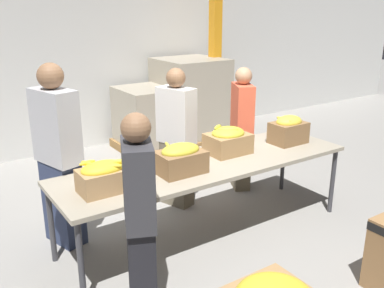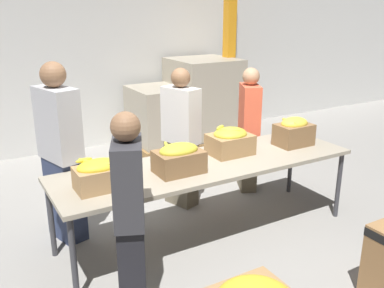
% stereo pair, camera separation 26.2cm
% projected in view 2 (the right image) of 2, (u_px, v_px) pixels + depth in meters
% --- Properties ---
extents(ground_plane, '(30.00, 30.00, 0.00)m').
position_uv_depth(ground_plane, '(207.00, 234.00, 4.39)').
color(ground_plane, gray).
extents(wall_back, '(16.00, 0.08, 4.00)m').
position_uv_depth(wall_back, '(91.00, 21.00, 6.60)').
color(wall_back, silver).
rests_on(wall_back, ground_plane).
extents(sorting_table, '(3.01, 0.88, 0.78)m').
position_uv_depth(sorting_table, '(208.00, 167.00, 4.16)').
color(sorting_table, '#9E937F').
rests_on(sorting_table, ground_plane).
extents(banana_box_0, '(0.42, 0.30, 0.27)m').
position_uv_depth(banana_box_0, '(100.00, 174.00, 3.51)').
color(banana_box_0, tan).
rests_on(banana_box_0, sorting_table).
extents(banana_box_1, '(0.43, 0.34, 0.28)m').
position_uv_depth(banana_box_1, '(179.00, 158.00, 3.87)').
color(banana_box_1, olive).
rests_on(banana_box_1, sorting_table).
extents(banana_box_2, '(0.43, 0.33, 0.29)m').
position_uv_depth(banana_box_2, '(230.00, 141.00, 4.35)').
color(banana_box_2, '#A37A4C').
rests_on(banana_box_2, sorting_table).
extents(banana_box_3, '(0.39, 0.27, 0.31)m').
position_uv_depth(banana_box_3, '(294.00, 131.00, 4.62)').
color(banana_box_3, olive).
rests_on(banana_box_3, sorting_table).
extents(volunteer_0, '(0.37, 0.46, 1.54)m').
position_uv_depth(volunteer_0, '(249.00, 131.00, 5.27)').
color(volunteer_0, '#6B604C').
rests_on(volunteer_0, ground_plane).
extents(volunteer_1, '(0.36, 0.47, 1.56)m').
position_uv_depth(volunteer_1, '(130.00, 217.00, 3.10)').
color(volunteer_1, black).
rests_on(volunteer_1, ground_plane).
extents(volunteer_2, '(0.36, 0.52, 1.76)m').
position_uv_depth(volunteer_2, '(61.00, 155.00, 4.08)').
color(volunteer_2, '#2D3856').
rests_on(volunteer_2, ground_plane).
extents(volunteer_3, '(0.34, 0.47, 1.60)m').
position_uv_depth(volunteer_3, '(181.00, 139.00, 4.84)').
color(volunteer_3, '#6B604C').
rests_on(volunteer_3, ground_plane).
extents(support_pillar, '(0.16, 0.16, 4.00)m').
position_uv_depth(support_pillar, '(230.00, 20.00, 7.03)').
color(support_pillar, orange).
rests_on(support_pillar, ground_plane).
extents(pallet_stack_0, '(1.12, 1.12, 1.40)m').
position_uv_depth(pallet_stack_0, '(203.00, 101.00, 7.22)').
color(pallet_stack_0, olive).
rests_on(pallet_stack_0, ground_plane).
extents(pallet_stack_1, '(1.02, 1.02, 1.01)m').
position_uv_depth(pallet_stack_1, '(162.00, 119.00, 6.89)').
color(pallet_stack_1, olive).
rests_on(pallet_stack_1, ground_plane).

